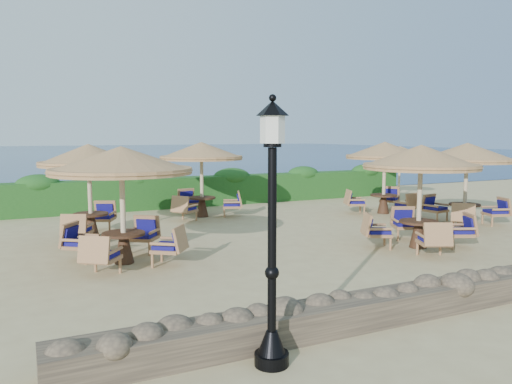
{
  "coord_description": "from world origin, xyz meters",
  "views": [
    {
      "loc": [
        -7.57,
        -12.16,
        2.9
      ],
      "look_at": [
        -1.58,
        0.43,
        1.3
      ],
      "focal_mm": 35.0,
      "sensor_mm": 36.0,
      "label": 1
    }
  ],
  "objects_px": {
    "extra_parasol": "(400,151)",
    "cafe_set_2": "(467,165)",
    "cafe_set_5": "(385,162)",
    "cafe_set_0": "(122,179)",
    "cafe_set_4": "(202,162)",
    "cafe_set_1": "(420,176)",
    "cafe_set_3": "(89,167)",
    "lamp_post": "(272,245)"
  },
  "relations": [
    {
      "from": "cafe_set_4",
      "to": "lamp_post",
      "type": "bearing_deg",
      "value": -105.0
    },
    {
      "from": "cafe_set_0",
      "to": "cafe_set_1",
      "type": "relative_size",
      "value": 1.08
    },
    {
      "from": "cafe_set_2",
      "to": "cafe_set_5",
      "type": "distance_m",
      "value": 3.17
    },
    {
      "from": "lamp_post",
      "to": "cafe_set_1",
      "type": "relative_size",
      "value": 1.13
    },
    {
      "from": "cafe_set_3",
      "to": "cafe_set_4",
      "type": "xyz_separation_m",
      "value": [
        4.05,
        2.13,
        -0.06
      ]
    },
    {
      "from": "cafe_set_1",
      "to": "cafe_set_3",
      "type": "height_order",
      "value": "same"
    },
    {
      "from": "cafe_set_0",
      "to": "cafe_set_1",
      "type": "height_order",
      "value": "same"
    },
    {
      "from": "cafe_set_1",
      "to": "cafe_set_2",
      "type": "height_order",
      "value": "same"
    },
    {
      "from": "cafe_set_1",
      "to": "extra_parasol",
      "type": "bearing_deg",
      "value": 51.48
    },
    {
      "from": "cafe_set_2",
      "to": "cafe_set_4",
      "type": "bearing_deg",
      "value": 143.15
    },
    {
      "from": "cafe_set_1",
      "to": "cafe_set_2",
      "type": "xyz_separation_m",
      "value": [
        3.61,
        1.78,
        0.08
      ]
    },
    {
      "from": "lamp_post",
      "to": "cafe_set_5",
      "type": "relative_size",
      "value": 1.15
    },
    {
      "from": "cafe_set_0",
      "to": "cafe_set_3",
      "type": "xyz_separation_m",
      "value": [
        -0.3,
        3.24,
        0.08
      ]
    },
    {
      "from": "cafe_set_2",
      "to": "lamp_post",
      "type": "bearing_deg",
      "value": -149.02
    },
    {
      "from": "cafe_set_3",
      "to": "cafe_set_4",
      "type": "distance_m",
      "value": 4.57
    },
    {
      "from": "extra_parasol",
      "to": "cafe_set_0",
      "type": "xyz_separation_m",
      "value": [
        -13.32,
        -6.08,
        -0.26
      ]
    },
    {
      "from": "cafe_set_2",
      "to": "cafe_set_4",
      "type": "relative_size",
      "value": 1.0
    },
    {
      "from": "extra_parasol",
      "to": "cafe_set_1",
      "type": "xyz_separation_m",
      "value": [
        -6.17,
        -7.75,
        -0.31
      ]
    },
    {
      "from": "cafe_set_0",
      "to": "cafe_set_5",
      "type": "xyz_separation_m",
      "value": [
        10.06,
        3.2,
        0.01
      ]
    },
    {
      "from": "extra_parasol",
      "to": "cafe_set_4",
      "type": "bearing_deg",
      "value": -175.78
    },
    {
      "from": "cafe_set_3",
      "to": "cafe_set_1",
      "type": "bearing_deg",
      "value": -33.38
    },
    {
      "from": "cafe_set_1",
      "to": "cafe_set_5",
      "type": "height_order",
      "value": "same"
    },
    {
      "from": "cafe_set_3",
      "to": "cafe_set_5",
      "type": "distance_m",
      "value": 10.36
    },
    {
      "from": "cafe_set_0",
      "to": "extra_parasol",
      "type": "bearing_deg",
      "value": 24.53
    },
    {
      "from": "cafe_set_0",
      "to": "cafe_set_4",
      "type": "relative_size",
      "value": 1.08
    },
    {
      "from": "lamp_post",
      "to": "cafe_set_3",
      "type": "xyz_separation_m",
      "value": [
        -1.02,
        9.17,
        0.45
      ]
    },
    {
      "from": "lamp_post",
      "to": "cafe_set_4",
      "type": "xyz_separation_m",
      "value": [
        3.03,
        11.29,
        0.39
      ]
    },
    {
      "from": "lamp_post",
      "to": "cafe_set_0",
      "type": "xyz_separation_m",
      "value": [
        -0.72,
        5.92,
        0.36
      ]
    },
    {
      "from": "cafe_set_4",
      "to": "cafe_set_5",
      "type": "xyz_separation_m",
      "value": [
        6.32,
        -2.17,
        -0.02
      ]
    },
    {
      "from": "extra_parasol",
      "to": "cafe_set_2",
      "type": "distance_m",
      "value": 6.49
    },
    {
      "from": "lamp_post",
      "to": "cafe_set_0",
      "type": "height_order",
      "value": "lamp_post"
    },
    {
      "from": "cafe_set_1",
      "to": "cafe_set_0",
      "type": "bearing_deg",
      "value": 166.88
    },
    {
      "from": "lamp_post",
      "to": "cafe_set_3",
      "type": "bearing_deg",
      "value": 96.35
    },
    {
      "from": "cafe_set_5",
      "to": "extra_parasol",
      "type": "bearing_deg",
      "value": 41.47
    },
    {
      "from": "cafe_set_0",
      "to": "cafe_set_5",
      "type": "relative_size",
      "value": 1.11
    },
    {
      "from": "cafe_set_3",
      "to": "cafe_set_5",
      "type": "xyz_separation_m",
      "value": [
        10.36,
        -0.05,
        -0.07
      ]
    },
    {
      "from": "cafe_set_3",
      "to": "lamp_post",
      "type": "bearing_deg",
      "value": -83.65
    },
    {
      "from": "cafe_set_3",
      "to": "cafe_set_5",
      "type": "relative_size",
      "value": 0.99
    },
    {
      "from": "lamp_post",
      "to": "cafe_set_4",
      "type": "bearing_deg",
      "value": 75.0
    },
    {
      "from": "extra_parasol",
      "to": "cafe_set_0",
      "type": "relative_size",
      "value": 0.75
    },
    {
      "from": "extra_parasol",
      "to": "cafe_set_5",
      "type": "bearing_deg",
      "value": -138.53
    },
    {
      "from": "cafe_set_4",
      "to": "cafe_set_5",
      "type": "height_order",
      "value": "same"
    }
  ]
}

